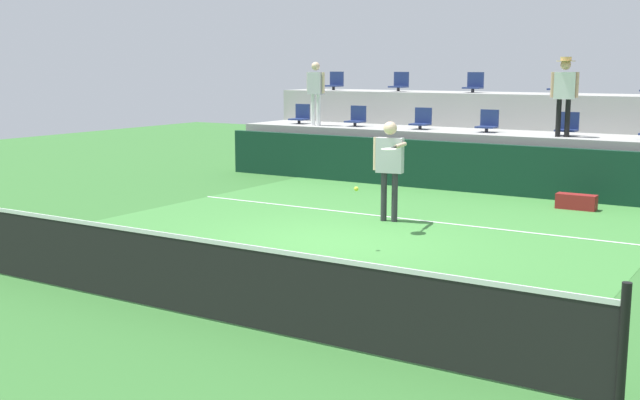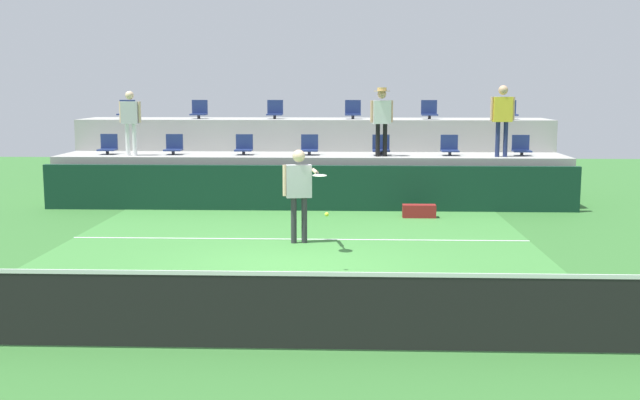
% 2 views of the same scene
% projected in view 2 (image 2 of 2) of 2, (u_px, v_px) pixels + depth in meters
% --- Properties ---
extents(ground_plane, '(40.00, 40.00, 0.00)m').
position_uv_depth(ground_plane, '(290.00, 268.00, 12.68)').
color(ground_plane, '#336B2D').
extents(court_inner_paint, '(9.00, 10.00, 0.01)m').
position_uv_depth(court_inner_paint, '(294.00, 255.00, 13.66)').
color(court_inner_paint, '#3D7F38').
rests_on(court_inner_paint, ground_plane).
extents(court_service_line, '(9.00, 0.06, 0.00)m').
position_uv_depth(court_service_line, '(299.00, 239.00, 15.05)').
color(court_service_line, white).
rests_on(court_service_line, ground_plane).
extents(tennis_net, '(10.48, 0.08, 1.07)m').
position_uv_depth(tennis_net, '(262.00, 307.00, 8.65)').
color(tennis_net, black).
rests_on(tennis_net, ground_plane).
extents(sponsor_backboard, '(13.00, 0.16, 1.10)m').
position_uv_depth(sponsor_backboard, '(309.00, 188.00, 18.53)').
color(sponsor_backboard, '#0F3323').
rests_on(sponsor_backboard, ground_plane).
extents(seating_tier_lower, '(13.00, 1.80, 1.25)m').
position_uv_depth(seating_tier_lower, '(311.00, 179.00, 19.80)').
color(seating_tier_lower, '#9E9E99').
rests_on(seating_tier_lower, ground_plane).
extents(seating_tier_upper, '(13.00, 1.80, 2.10)m').
position_uv_depth(seating_tier_upper, '(315.00, 156.00, 21.52)').
color(seating_tier_upper, '#9E9E99').
rests_on(seating_tier_upper, ground_plane).
extents(stadium_chair_lower_far_left, '(0.44, 0.40, 0.52)m').
position_uv_depth(stadium_chair_lower_far_left, '(108.00, 146.00, 19.81)').
color(stadium_chair_lower_far_left, '#2D2D33').
rests_on(stadium_chair_lower_far_left, seating_tier_lower).
extents(stadium_chair_lower_left, '(0.44, 0.40, 0.52)m').
position_uv_depth(stadium_chair_lower_left, '(174.00, 146.00, 19.75)').
color(stadium_chair_lower_left, '#2D2D33').
rests_on(stadium_chair_lower_left, seating_tier_lower).
extents(stadium_chair_lower_mid_left, '(0.44, 0.40, 0.52)m').
position_uv_depth(stadium_chair_lower_mid_left, '(244.00, 146.00, 19.68)').
color(stadium_chair_lower_mid_left, '#2D2D33').
rests_on(stadium_chair_lower_mid_left, seating_tier_lower).
extents(stadium_chair_lower_center, '(0.44, 0.40, 0.52)m').
position_uv_depth(stadium_chair_lower_center, '(309.00, 146.00, 19.61)').
color(stadium_chair_lower_center, '#2D2D33').
rests_on(stadium_chair_lower_center, seating_tier_lower).
extents(stadium_chair_lower_mid_right, '(0.44, 0.40, 0.52)m').
position_uv_depth(stadium_chair_lower_mid_right, '(381.00, 147.00, 19.54)').
color(stadium_chair_lower_mid_right, '#2D2D33').
rests_on(stadium_chair_lower_mid_right, seating_tier_lower).
extents(stadium_chair_lower_right, '(0.44, 0.40, 0.52)m').
position_uv_depth(stadium_chair_lower_right, '(450.00, 147.00, 19.48)').
color(stadium_chair_lower_right, '#2D2D33').
rests_on(stadium_chair_lower_right, seating_tier_lower).
extents(stadium_chair_lower_far_right, '(0.44, 0.40, 0.52)m').
position_uv_depth(stadium_chair_lower_far_right, '(521.00, 147.00, 19.41)').
color(stadium_chair_lower_far_right, '#2D2D33').
rests_on(stadium_chair_lower_far_right, seating_tier_lower).
extents(stadium_chair_upper_far_left, '(0.44, 0.40, 0.52)m').
position_uv_depth(stadium_chair_upper_far_left, '(127.00, 111.00, 21.47)').
color(stadium_chair_upper_far_left, '#2D2D33').
rests_on(stadium_chair_upper_far_left, seating_tier_upper).
extents(stadium_chair_upper_left, '(0.44, 0.40, 0.52)m').
position_uv_depth(stadium_chair_upper_left, '(199.00, 111.00, 21.39)').
color(stadium_chair_upper_left, '#2D2D33').
rests_on(stadium_chair_upper_left, seating_tier_upper).
extents(stadium_chair_upper_mid_left, '(0.44, 0.40, 0.52)m').
position_uv_depth(stadium_chair_upper_mid_left, '(275.00, 111.00, 21.31)').
color(stadium_chair_upper_mid_left, '#2D2D33').
rests_on(stadium_chair_upper_mid_left, seating_tier_upper).
extents(stadium_chair_upper_mid_right, '(0.44, 0.40, 0.52)m').
position_uv_depth(stadium_chair_upper_mid_right, '(353.00, 111.00, 21.23)').
color(stadium_chair_upper_mid_right, '#2D2D33').
rests_on(stadium_chair_upper_mid_right, seating_tier_upper).
extents(stadium_chair_upper_right, '(0.44, 0.40, 0.52)m').
position_uv_depth(stadium_chair_upper_right, '(429.00, 111.00, 21.15)').
color(stadium_chair_upper_right, '#2D2D33').
rests_on(stadium_chair_upper_right, seating_tier_upper).
extents(stadium_chair_upper_far_right, '(0.44, 0.40, 0.52)m').
position_uv_depth(stadium_chair_upper_far_right, '(509.00, 111.00, 21.06)').
color(stadium_chair_upper_far_right, '#2D2D33').
rests_on(stadium_chair_upper_far_right, seating_tier_upper).
extents(tennis_player, '(0.89, 1.20, 1.80)m').
position_uv_depth(tennis_player, '(299.00, 186.00, 14.51)').
color(tennis_player, '#2D2D33').
rests_on(tennis_player, ground_plane).
extents(spectator_in_white, '(0.58, 0.24, 1.63)m').
position_uv_depth(spectator_in_white, '(130.00, 117.00, 19.30)').
color(spectator_in_white, white).
rests_on(spectator_in_white, seating_tier_lower).
extents(spectator_with_hat, '(0.58, 0.47, 1.72)m').
position_uv_depth(spectator_with_hat, '(382.00, 114.00, 19.04)').
color(spectator_with_hat, black).
rests_on(spectator_with_hat, seating_tier_lower).
extents(spectator_leaning_on_rail, '(0.62, 0.25, 1.77)m').
position_uv_depth(spectator_leaning_on_rail, '(502.00, 113.00, 18.93)').
color(spectator_leaning_on_rail, navy).
rests_on(spectator_leaning_on_rail, seating_tier_lower).
extents(tennis_ball, '(0.07, 0.07, 0.07)m').
position_uv_depth(tennis_ball, '(327.00, 214.00, 12.29)').
color(tennis_ball, '#CCE033').
extents(equipment_bag, '(0.76, 0.28, 0.30)m').
position_uv_depth(equipment_bag, '(419.00, 211.00, 17.57)').
color(equipment_bag, maroon).
rests_on(equipment_bag, ground_plane).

